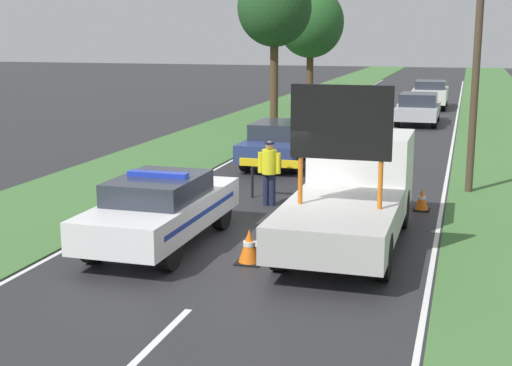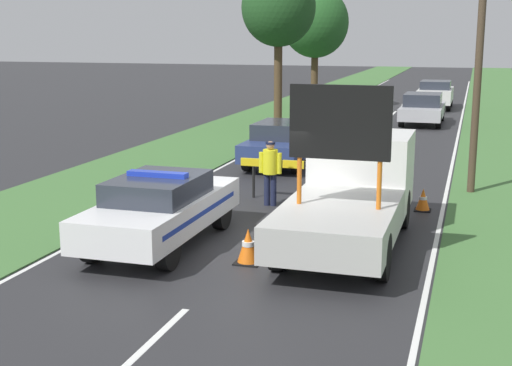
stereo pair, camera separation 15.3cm
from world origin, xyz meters
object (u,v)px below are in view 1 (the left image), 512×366
police_car (161,208)px  queued_car_van_white (430,94)px  roadside_tree_near_right (311,23)px  work_truck (352,190)px  queued_car_hatch_blue (281,142)px  traffic_cone_near_police (249,246)px  roadside_tree_near_left (274,8)px  utility_pole (478,45)px  pedestrian_civilian (327,169)px  traffic_cone_centre_front (422,199)px  road_barrier (303,168)px  queued_car_sedan_black (316,121)px  queued_car_sedan_silver (418,108)px  police_officer (269,167)px

police_car → queued_car_van_white: queued_car_van_white is taller
roadside_tree_near_right → work_truck: bearing=-75.8°
queued_car_hatch_blue → traffic_cone_near_police: bearing=101.2°
police_car → roadside_tree_near_left: 19.98m
roadside_tree_near_right → utility_pole: size_ratio=0.88×
work_truck → pedestrian_civilian: (-1.03, 2.50, -0.05)m
traffic_cone_near_police → utility_pole: 9.29m
traffic_cone_near_police → traffic_cone_centre_front: traffic_cone_near_police is taller
road_barrier → roadside_tree_near_right: bearing=98.0°
utility_pole → queued_car_van_white: bearing=95.7°
traffic_cone_centre_front → queued_car_van_white: bearing=92.6°
police_car → traffic_cone_near_police: bearing=-15.1°
pedestrian_civilian → traffic_cone_near_police: 4.72m
utility_pole → work_truck: bearing=-113.6°
pedestrian_civilian → queued_car_sedan_black: (-2.64, 11.44, -0.24)m
queued_car_van_white → roadside_tree_near_left: 13.02m
work_truck → roadside_tree_near_right: 26.83m
police_car → pedestrian_civilian: size_ratio=2.80×
pedestrian_civilian → roadside_tree_near_right: (-5.49, 23.26, 3.82)m
police_car → queued_car_sedan_silver: police_car is taller
work_truck → queued_car_sedan_black: bearing=-76.9°
pedestrian_civilian → queued_car_sedan_black: pedestrian_civilian is taller
police_car → roadside_tree_near_left: bearing=100.2°
roadside_tree_near_right → utility_pole: (8.89, -20.33, -0.85)m
work_truck → queued_car_hatch_blue: work_truck is taller
road_barrier → queued_car_hatch_blue: (-1.87, 4.95, -0.13)m
queued_car_sedan_black → queued_car_sedan_silver: size_ratio=0.87×
queued_car_hatch_blue → roadside_tree_near_left: roadside_tree_near_left is taller
traffic_cone_centre_front → queued_car_hatch_blue: queued_car_hatch_blue is taller
pedestrian_civilian → queued_car_sedan_silver: bearing=71.8°
traffic_cone_near_police → queued_car_sedan_silver: (1.57, 22.56, 0.42)m
queued_car_hatch_blue → police_officer: bearing=101.6°
pedestrian_civilian → queued_car_van_white: (1.16, 25.51, -0.16)m
queued_car_sedan_black → road_barrier: bearing=100.0°
roadside_tree_near_left → pedestrian_civilian: bearing=-70.3°
traffic_cone_centre_front → roadside_tree_near_left: 17.41m
work_truck → road_barrier: size_ratio=1.69×
traffic_cone_centre_front → queued_car_sedan_silver: bearing=94.3°
police_officer → roadside_tree_near_left: (-4.00, 15.32, 4.40)m
police_car → road_barrier: 5.02m
roadside_tree_near_left → roadside_tree_near_right: bearing=90.3°
traffic_cone_near_police → queued_car_sedan_silver: size_ratio=0.14×
queued_car_hatch_blue → utility_pole: bearing=156.1°
roadside_tree_near_left → utility_pole: bearing=-54.3°
roadside_tree_near_left → queued_car_hatch_blue: bearing=-73.6°
police_car → pedestrian_civilian: 4.80m
pedestrian_civilian → roadside_tree_near_left: (-5.45, 15.24, 4.38)m
queued_car_sedan_silver → utility_pole: 15.52m
traffic_cone_near_police → road_barrier: bearing=91.8°
pedestrian_civilian → queued_car_hatch_blue: bearing=100.0°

